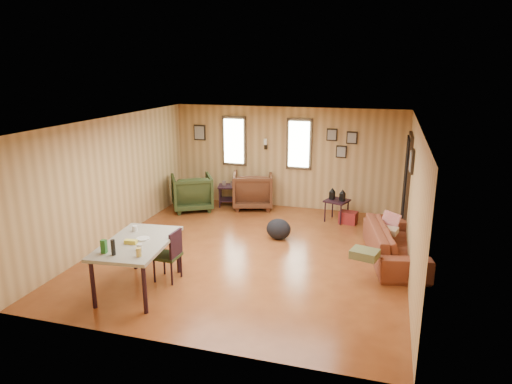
% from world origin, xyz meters
% --- Properties ---
extents(room, '(5.54, 6.04, 2.44)m').
position_xyz_m(room, '(0.17, 0.27, 1.21)').
color(room, brown).
rests_on(room, ground).
extents(sofa, '(0.99, 2.16, 0.81)m').
position_xyz_m(sofa, '(2.53, 0.42, 0.41)').
color(sofa, brown).
rests_on(sofa, ground).
extents(recliner_brown, '(1.13, 1.09, 0.95)m').
position_xyz_m(recliner_brown, '(-0.75, 2.68, 0.48)').
color(recliner_brown, '#492716').
rests_on(recliner_brown, ground).
extents(recliner_green, '(1.20, 1.18, 0.93)m').
position_xyz_m(recliner_green, '(-2.08, 2.12, 0.46)').
color(recliner_green, '#273217').
rests_on(recliner_green, ground).
extents(end_table, '(0.59, 0.56, 0.63)m').
position_xyz_m(end_table, '(-1.35, 2.65, 0.35)').
color(end_table, black).
rests_on(end_table, ground).
extents(side_table, '(0.59, 0.59, 0.74)m').
position_xyz_m(side_table, '(1.31, 2.23, 0.51)').
color(side_table, black).
rests_on(side_table, ground).
extents(cooler, '(0.41, 0.33, 0.26)m').
position_xyz_m(cooler, '(1.58, 2.15, 0.13)').
color(cooler, maroon).
rests_on(cooler, ground).
extents(backpack, '(0.55, 0.45, 0.42)m').
position_xyz_m(backpack, '(0.35, 0.80, 0.21)').
color(backpack, black).
rests_on(backpack, ground).
extents(sofa_pillows, '(0.80, 1.79, 0.36)m').
position_xyz_m(sofa_pillows, '(2.24, 0.04, 0.50)').
color(sofa_pillows, brown).
rests_on(sofa_pillows, sofa).
extents(dining_table, '(1.06, 1.60, 1.00)m').
position_xyz_m(dining_table, '(-1.21, -1.83, 0.71)').
color(dining_table, gray).
rests_on(dining_table, ground).
extents(dining_chair, '(0.40, 0.40, 0.84)m').
position_xyz_m(dining_chair, '(-0.87, -1.41, 0.47)').
color(dining_chair, '#273217').
rests_on(dining_chair, ground).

